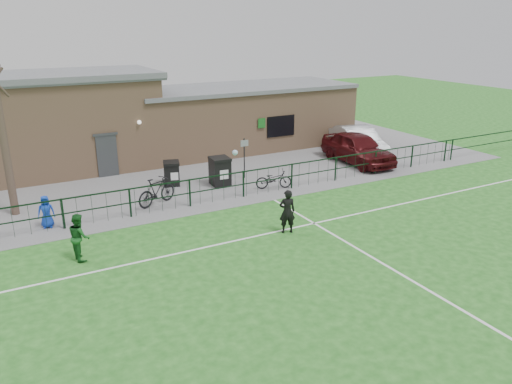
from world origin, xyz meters
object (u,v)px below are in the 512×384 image
wheelie_bin_left (172,174)px  car_maroon (358,148)px  bicycle_e (274,179)px  spectator_child (46,212)px  sign_post (244,158)px  outfield_player (79,237)px  wheelie_bin_right (220,172)px  ball_ground (75,228)px  car_silver (358,142)px  bicycle_d (157,191)px  bare_tree (4,141)px

wheelie_bin_left → car_maroon: car_maroon is taller
bicycle_e → spectator_child: 9.79m
car_maroon → bicycle_e: car_maroon is taller
sign_post → car_maroon: (6.71, -0.43, -0.17)m
sign_post → bicycle_e: sign_post is taller
outfield_player → wheelie_bin_right: bearing=-60.6°
outfield_player → ball_ground: size_ratio=6.72×
car_silver → bicycle_d: bearing=-154.2°
bicycle_e → car_silver: bearing=-49.7°
car_maroon → bicycle_d: (-11.67, -1.19, -0.24)m
wheelie_bin_right → spectator_child: wheelie_bin_right is taller
bare_tree → ball_ground: bare_tree is taller
wheelie_bin_right → bicycle_d: bearing=-156.3°
bare_tree → car_maroon: size_ratio=1.23×
sign_post → car_maroon: 6.72m
bicycle_d → wheelie_bin_left: bearing=-56.6°
wheelie_bin_left → spectator_child: (-5.83, -2.69, 0.10)m
spectator_child → ball_ground: size_ratio=5.33×
car_maroon → outfield_player: 16.18m
spectator_child → bare_tree: bearing=126.1°
wheelie_bin_right → bicycle_e: wheelie_bin_right is taller
outfield_player → bare_tree: bearing=11.7°
bare_tree → wheelie_bin_right: size_ratio=4.82×
bare_tree → bicycle_e: size_ratio=3.59×
car_maroon → bicycle_d: bearing=-171.9°
wheelie_bin_right → bicycle_e: (1.95, -1.68, -0.18)m
wheelie_bin_right → bicycle_d: size_ratio=0.63×
car_silver → spectator_child: (-16.92, -2.62, -0.22)m
car_silver → bicycle_e: car_silver is taller
wheelie_bin_left → outfield_player: size_ratio=0.67×
bare_tree → car_silver: 18.03m
bicycle_d → car_maroon: bearing=-108.3°
sign_post → ball_ground: size_ratio=8.61×
bare_tree → wheelie_bin_left: (6.80, 0.63, -2.46)m
bicycle_e → outfield_player: outfield_player is taller
bicycle_d → spectator_child: 4.40m
wheelie_bin_right → sign_post: (1.50, 0.41, 0.38)m
spectator_child → outfield_player: 3.37m
wheelie_bin_left → spectator_child: 6.42m
wheelie_bin_left → outfield_player: (-5.20, -5.99, 0.24)m
car_maroon → outfield_player: size_ratio=3.13×
bicycle_d → outfield_player: outfield_player is taller
wheelie_bin_right → ball_ground: size_ratio=5.36×
bare_tree → outfield_player: size_ratio=3.84×
wheelie_bin_left → bicycle_e: bearing=-18.4°
car_silver → ball_ground: (-16.08, -3.47, -0.74)m
wheelie_bin_left → wheelie_bin_right: 2.28m
car_maroon → outfield_player: (-15.42, -4.90, -0.07)m
spectator_child → car_silver: bearing=19.7°
sign_post → bicycle_e: bearing=-77.8°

